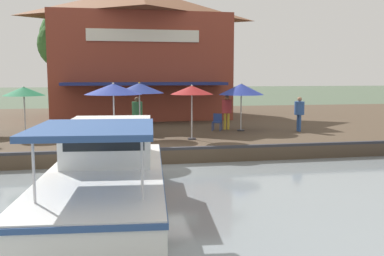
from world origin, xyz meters
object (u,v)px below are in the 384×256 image
(waterfront_restaurant, at_px, (139,52))
(patio_umbrella_near_quay_edge, at_px, (241,89))
(motorboat_second_along, at_px, (109,174))
(person_mid_patio, at_px, (227,108))
(person_near_entrance, at_px, (299,110))
(cafe_chair_far_corner_seat, at_px, (217,121))
(tree_behind_restaurant, at_px, (71,41))
(patio_umbrella_by_entrance, at_px, (24,91))
(patio_umbrella_mid_patio_right, at_px, (139,88))
(cafe_chair_mid_patio, at_px, (94,130))
(patio_umbrella_mid_patio_left, at_px, (192,90))
(person_at_quay_edge, at_px, (137,111))
(mooring_post, at_px, (104,139))
(patio_umbrella_far_corner, at_px, (113,89))

(waterfront_restaurant, relative_size, patio_umbrella_near_quay_edge, 4.79)
(waterfront_restaurant, bearing_deg, motorboat_second_along, -6.31)
(waterfront_restaurant, height_order, person_mid_patio, waterfront_restaurant)
(waterfront_restaurant, distance_m, person_near_entrance, 12.50)
(cafe_chair_far_corner_seat, bearing_deg, tree_behind_restaurant, -143.81)
(tree_behind_restaurant, bearing_deg, cafe_chair_far_corner_seat, 36.19)
(patio_umbrella_by_entrance, distance_m, patio_umbrella_mid_patio_right, 5.21)
(patio_umbrella_near_quay_edge, distance_m, cafe_chair_mid_patio, 7.55)
(patio_umbrella_mid_patio_left, xyz_separation_m, person_at_quay_edge, (-2.26, -2.21, -1.03))
(patio_umbrella_mid_patio_right, xyz_separation_m, cafe_chair_far_corner_seat, (-1.76, 4.01, -1.74))
(cafe_chair_mid_patio, xyz_separation_m, tree_behind_restaurant, (-13.16, -1.94, 4.74))
(waterfront_restaurant, xyz_separation_m, mooring_post, (13.57, -2.24, -3.90))
(patio_umbrella_near_quay_edge, xyz_separation_m, person_at_quay_edge, (0.12, -5.17, -0.98))
(patio_umbrella_by_entrance, relative_size, cafe_chair_mid_patio, 2.72)
(patio_umbrella_far_corner, height_order, motorboat_second_along, patio_umbrella_far_corner)
(cafe_chair_far_corner_seat, bearing_deg, patio_umbrella_far_corner, -52.61)
(patio_umbrella_near_quay_edge, distance_m, motorboat_second_along, 11.66)
(person_at_quay_edge, distance_m, tree_behind_restaurant, 12.67)
(waterfront_restaurant, xyz_separation_m, patio_umbrella_mid_patio_right, (10.33, -0.71, -2.15))
(patio_umbrella_mid_patio_left, xyz_separation_m, tree_behind_restaurant, (-13.61, -6.09, 3.07))
(waterfront_restaurant, height_order, mooring_post, waterfront_restaurant)
(patio_umbrella_by_entrance, xyz_separation_m, person_near_entrance, (0.45, 13.02, -0.98))
(person_mid_patio, xyz_separation_m, tree_behind_restaurant, (-10.54, -8.50, 4.10))
(cafe_chair_mid_patio, height_order, tree_behind_restaurant, tree_behind_restaurant)
(patio_umbrella_near_quay_edge, height_order, cafe_chair_far_corner_seat, patio_umbrella_near_quay_edge)
(cafe_chair_mid_patio, bearing_deg, mooring_post, 9.48)
(patio_umbrella_mid_patio_right, height_order, cafe_chair_far_corner_seat, patio_umbrella_mid_patio_right)
(cafe_chair_far_corner_seat, distance_m, mooring_post, 7.46)
(patio_umbrella_far_corner, bearing_deg, patio_umbrella_near_quay_edge, 119.47)
(patio_umbrella_mid_patio_left, height_order, motorboat_second_along, patio_umbrella_mid_patio_left)
(cafe_chair_mid_patio, bearing_deg, patio_umbrella_near_quay_edge, 105.25)
(patio_umbrella_near_quay_edge, height_order, person_mid_patio, patio_umbrella_near_quay_edge)
(cafe_chair_mid_patio, bearing_deg, tree_behind_restaurant, -171.61)
(person_mid_patio, distance_m, person_at_quay_edge, 4.69)
(patio_umbrella_far_corner, height_order, patio_umbrella_mid_patio_left, patio_umbrella_far_corner)
(patio_umbrella_mid_patio_right, distance_m, cafe_chair_mid_patio, 2.69)
(patio_umbrella_near_quay_edge, distance_m, person_at_quay_edge, 5.27)
(patio_umbrella_mid_patio_right, relative_size, cafe_chair_far_corner_seat, 2.92)
(mooring_post, bearing_deg, patio_umbrella_mid_patio_right, 154.67)
(cafe_chair_far_corner_seat, xyz_separation_m, person_mid_patio, (-0.29, 0.57, 0.63))
(patio_umbrella_mid_patio_right, relative_size, cafe_chair_mid_patio, 2.92)
(person_near_entrance, bearing_deg, mooring_post, -67.57)
(person_at_quay_edge, bearing_deg, motorboat_second_along, -7.87)
(person_at_quay_edge, relative_size, tree_behind_restaurant, 0.23)
(patio_umbrella_near_quay_edge, xyz_separation_m, motorboat_second_along, (9.52, -6.47, -1.83))
(waterfront_restaurant, relative_size, patio_umbrella_by_entrance, 4.99)
(patio_umbrella_far_corner, xyz_separation_m, tree_behind_restaurant, (-14.77, -2.77, 2.97))
(waterfront_restaurant, relative_size, person_mid_patio, 6.56)
(patio_umbrella_by_entrance, distance_m, person_mid_patio, 9.76)
(patio_umbrella_by_entrance, bearing_deg, person_mid_patio, 95.47)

